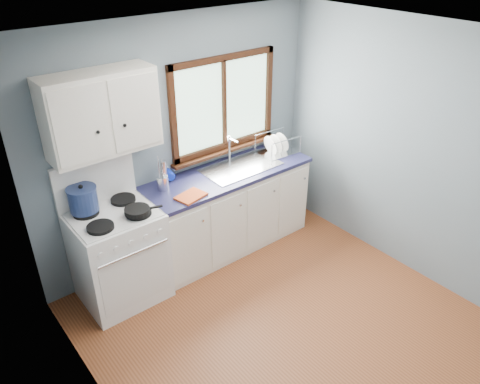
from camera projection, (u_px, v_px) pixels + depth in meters
floor at (299, 337)px, 4.14m from camera, size 3.20×3.60×0.02m
ceiling at (325, 46)px, 2.89m from camera, size 3.20×3.60×0.02m
wall_back at (180, 142)px, 4.74m from camera, size 3.20×0.02×2.50m
wall_left at (111, 313)px, 2.64m from camera, size 0.02×3.60×2.50m
wall_right at (429, 159)px, 4.39m from camera, size 0.02×3.60×2.50m
gas_range at (118, 253)px, 4.37m from camera, size 0.76×0.69×1.36m
base_cabinets at (228, 213)px, 5.14m from camera, size 1.85×0.60×0.88m
countertop at (227, 174)px, 4.89m from camera, size 1.89×0.64×0.04m
sink at (241, 172)px, 5.01m from camera, size 0.84×0.46×0.44m
window at (224, 110)px, 4.90m from camera, size 1.36×0.10×1.03m
upper_cabinets at (101, 114)px, 3.88m from camera, size 0.95×0.35×0.70m
skillet at (137, 211)px, 4.10m from camera, size 0.36×0.28×0.05m
stockpot at (83, 199)px, 4.09m from camera, size 0.29×0.29×0.26m
utensil_crock at (163, 183)px, 4.52m from camera, size 0.14×0.14×0.36m
thermos at (164, 174)px, 4.53m from camera, size 0.09×0.09×0.29m
soap_bottle at (171, 171)px, 4.63m from camera, size 0.12×0.12×0.25m
dish_towel at (191, 196)px, 4.43m from camera, size 0.31×0.25×0.02m
dish_rack at (277, 148)px, 5.28m from camera, size 0.45×0.36×0.22m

